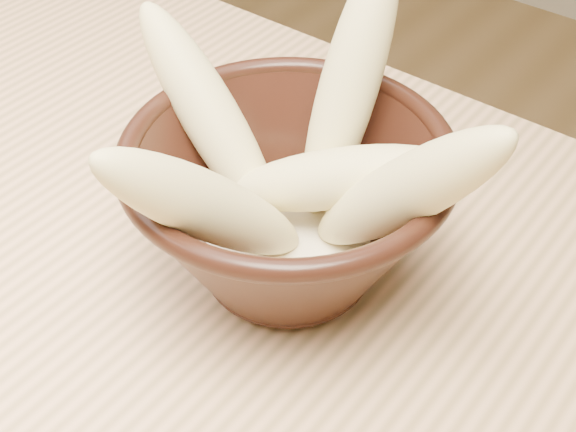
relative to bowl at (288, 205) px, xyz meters
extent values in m
cube|color=#E4AE7D|center=(0.00, -0.14, -0.08)|extent=(1.20, 0.80, 0.04)
cylinder|color=tan|center=(-0.54, 0.20, -0.46)|extent=(0.05, 0.05, 0.71)
cylinder|color=black|center=(0.00, 0.00, -0.06)|extent=(0.09, 0.09, 0.01)
cylinder|color=black|center=(0.00, 0.00, -0.04)|extent=(0.09, 0.09, 0.01)
torus|color=black|center=(0.00, 0.00, 0.04)|extent=(0.20, 0.20, 0.01)
cylinder|color=#F2E5C3|center=(0.00, 0.00, -0.03)|extent=(0.11, 0.11, 0.02)
ellipsoid|color=#E1D485|center=(0.00, 0.07, 0.05)|extent=(0.05, 0.12, 0.17)
ellipsoid|color=#E1D485|center=(-0.07, 0.01, 0.03)|extent=(0.15, 0.06, 0.14)
ellipsoid|color=#E1D485|center=(0.07, 0.01, 0.04)|extent=(0.14, 0.05, 0.16)
ellipsoid|color=#E1D485|center=(0.02, 0.02, 0.02)|extent=(0.15, 0.10, 0.08)
ellipsoid|color=#E1D485|center=(-0.01, -0.06, 0.04)|extent=(0.08, 0.15, 0.15)
camera|label=1|loc=(0.23, -0.29, 0.33)|focal=50.00mm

